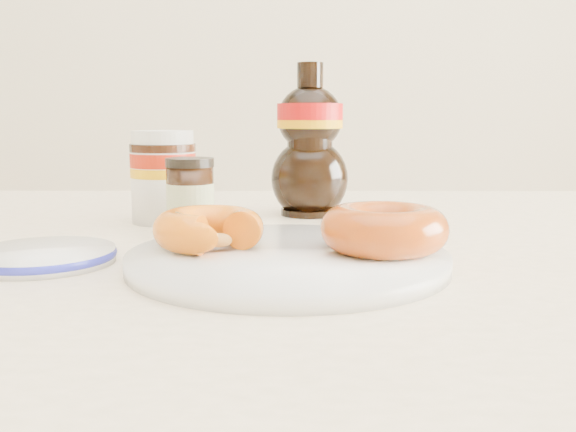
{
  "coord_description": "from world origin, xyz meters",
  "views": [
    {
      "loc": [
        0.0,
        -0.51,
        0.87
      ],
      "look_at": [
        -0.0,
        0.06,
        0.79
      ],
      "focal_mm": 40.0,
      "sensor_mm": 36.0,
      "label": 1
    }
  ],
  "objects_px": {
    "dining_table": "(290,327)",
    "blue_rim_saucer": "(43,256)",
    "donut_bitten": "(209,229)",
    "donut_whole": "(384,229)",
    "plate": "(288,259)",
    "dark_jar": "(190,197)",
    "nutella_jar": "(163,173)",
    "syrup_bottle": "(310,140)"
  },
  "relations": [
    {
      "from": "dining_table",
      "to": "plate",
      "type": "distance_m",
      "value": 0.13
    },
    {
      "from": "dark_jar",
      "to": "syrup_bottle",
      "type": "bearing_deg",
      "value": 46.85
    },
    {
      "from": "dining_table",
      "to": "dark_jar",
      "type": "height_order",
      "value": "dark_jar"
    },
    {
      "from": "blue_rim_saucer",
      "to": "nutella_jar",
      "type": "bearing_deg",
      "value": 73.86
    },
    {
      "from": "donut_whole",
      "to": "dark_jar",
      "type": "height_order",
      "value": "dark_jar"
    },
    {
      "from": "donut_whole",
      "to": "dark_jar",
      "type": "bearing_deg",
      "value": 141.97
    },
    {
      "from": "blue_rim_saucer",
      "to": "syrup_bottle",
      "type": "bearing_deg",
      "value": 49.13
    },
    {
      "from": "nutella_jar",
      "to": "donut_bitten",
      "type": "bearing_deg",
      "value": -69.33
    },
    {
      "from": "dining_table",
      "to": "donut_bitten",
      "type": "xyz_separation_m",
      "value": [
        -0.07,
        -0.08,
        0.11
      ]
    },
    {
      "from": "dining_table",
      "to": "plate",
      "type": "xyz_separation_m",
      "value": [
        -0.0,
        -0.09,
        0.09
      ]
    },
    {
      "from": "donut_bitten",
      "to": "nutella_jar",
      "type": "height_order",
      "value": "nutella_jar"
    },
    {
      "from": "donut_whole",
      "to": "nutella_jar",
      "type": "height_order",
      "value": "nutella_jar"
    },
    {
      "from": "dining_table",
      "to": "dark_jar",
      "type": "bearing_deg",
      "value": 152.46
    },
    {
      "from": "plate",
      "to": "blue_rim_saucer",
      "type": "bearing_deg",
      "value": 176.75
    },
    {
      "from": "plate",
      "to": "nutella_jar",
      "type": "distance_m",
      "value": 0.27
    },
    {
      "from": "dining_table",
      "to": "blue_rim_saucer",
      "type": "xyz_separation_m",
      "value": [
        -0.21,
        -0.08,
        0.09
      ]
    },
    {
      "from": "donut_whole",
      "to": "blue_rim_saucer",
      "type": "bearing_deg",
      "value": 178.13
    },
    {
      "from": "donut_whole",
      "to": "dark_jar",
      "type": "relative_size",
      "value": 1.31
    },
    {
      "from": "nutella_jar",
      "to": "dark_jar",
      "type": "height_order",
      "value": "nutella_jar"
    },
    {
      "from": "plate",
      "to": "dark_jar",
      "type": "distance_m",
      "value": 0.18
    },
    {
      "from": "dining_table",
      "to": "blue_rim_saucer",
      "type": "bearing_deg",
      "value": -159.5
    },
    {
      "from": "donut_bitten",
      "to": "syrup_bottle",
      "type": "distance_m",
      "value": 0.29
    },
    {
      "from": "donut_whole",
      "to": "blue_rim_saucer",
      "type": "relative_size",
      "value": 0.86
    },
    {
      "from": "dining_table",
      "to": "nutella_jar",
      "type": "bearing_deg",
      "value": 137.79
    },
    {
      "from": "donut_bitten",
      "to": "donut_whole",
      "type": "xyz_separation_m",
      "value": [
        0.15,
        -0.01,
        0.0
      ]
    },
    {
      "from": "donut_bitten",
      "to": "nutella_jar",
      "type": "bearing_deg",
      "value": 125.63
    },
    {
      "from": "plate",
      "to": "donut_bitten",
      "type": "bearing_deg",
      "value": 167.23
    },
    {
      "from": "nutella_jar",
      "to": "syrup_bottle",
      "type": "bearing_deg",
      "value": 18.29
    },
    {
      "from": "syrup_bottle",
      "to": "donut_bitten",
      "type": "bearing_deg",
      "value": -109.21
    },
    {
      "from": "plate",
      "to": "blue_rim_saucer",
      "type": "xyz_separation_m",
      "value": [
        -0.21,
        0.01,
        -0.0
      ]
    },
    {
      "from": "donut_bitten",
      "to": "blue_rim_saucer",
      "type": "relative_size",
      "value": 0.77
    },
    {
      "from": "plate",
      "to": "syrup_bottle",
      "type": "bearing_deg",
      "value": 84.78
    },
    {
      "from": "syrup_bottle",
      "to": "nutella_jar",
      "type": "bearing_deg",
      "value": -161.71
    },
    {
      "from": "dining_table",
      "to": "dark_jar",
      "type": "distance_m",
      "value": 0.17
    },
    {
      "from": "donut_bitten",
      "to": "syrup_bottle",
      "type": "height_order",
      "value": "syrup_bottle"
    },
    {
      "from": "donut_whole",
      "to": "syrup_bottle",
      "type": "distance_m",
      "value": 0.29
    },
    {
      "from": "donut_bitten",
      "to": "blue_rim_saucer",
      "type": "xyz_separation_m",
      "value": [
        -0.14,
        -0.0,
        -0.02
      ]
    },
    {
      "from": "donut_whole",
      "to": "dining_table",
      "type": "bearing_deg",
      "value": 131.39
    },
    {
      "from": "nutella_jar",
      "to": "dark_jar",
      "type": "relative_size",
      "value": 1.32
    },
    {
      "from": "donut_whole",
      "to": "blue_rim_saucer",
      "type": "distance_m",
      "value": 0.29
    },
    {
      "from": "plate",
      "to": "dark_jar",
      "type": "bearing_deg",
      "value": 125.28
    },
    {
      "from": "donut_bitten",
      "to": "syrup_bottle",
      "type": "relative_size",
      "value": 0.5
    }
  ]
}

